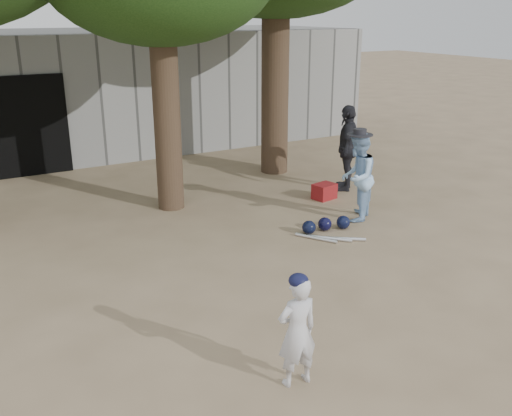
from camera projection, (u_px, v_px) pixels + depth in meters
ground at (254, 312)px, 6.99m from camera, size 70.00×70.00×0.00m
boy_player at (297, 332)px, 5.48m from camera, size 0.44×0.30×1.16m
spectator_blue at (357, 177)px, 9.84m from camera, size 0.95×0.93×1.55m
spectator_dark at (347, 148)px, 11.51m from camera, size 1.01×1.03×1.74m
red_bag at (324, 191)px, 11.14m from camera, size 0.47×0.40×0.30m
back_building at (60, 91)px, 14.96m from camera, size 16.00×5.24×3.00m
helmet_row at (326, 225)px, 9.52m from camera, size 0.87×0.32×0.23m
bat_pile at (330, 238)px, 9.18m from camera, size 0.88×0.80×0.06m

